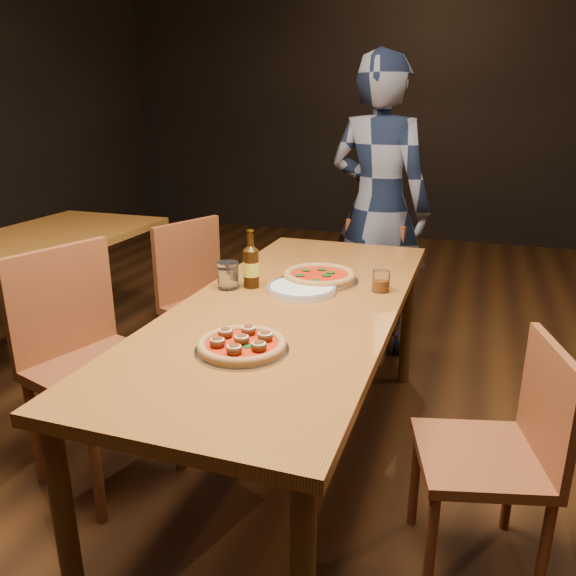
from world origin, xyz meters
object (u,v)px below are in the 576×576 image
(pizza_margherita, at_px, (319,276))
(chair_end, at_px, (357,291))
(table_main, at_px, (292,319))
(chair_main_nw, at_px, (101,367))
(pizza_meatball, at_px, (242,344))
(water_glass, at_px, (228,275))
(plate_stack, at_px, (302,289))
(diner, at_px, (378,208))
(table_left, at_px, (6,261))
(beer_bottle, at_px, (251,267))
(chair_main_sw, at_px, (216,307))
(amber_glass, at_px, (381,281))
(chair_main_e, at_px, (481,455))

(pizza_margherita, bearing_deg, chair_end, 90.87)
(chair_end, bearing_deg, table_main, -71.82)
(chair_main_nw, relative_size, pizza_meatball, 3.37)
(chair_main_nw, distance_m, water_glass, 0.62)
(pizza_meatball, xyz_separation_m, plate_stack, (0.01, 0.59, -0.01))
(diner, bearing_deg, pizza_meatball, 104.87)
(chair_main_nw, xyz_separation_m, pizza_margherita, (0.72, 0.57, 0.28))
(table_left, distance_m, beer_bottle, 1.50)
(chair_main_nw, relative_size, plate_stack, 3.59)
(table_main, relative_size, chair_main_nw, 2.03)
(table_main, distance_m, chair_main_nw, 0.77)
(chair_end, bearing_deg, chair_main_sw, -115.73)
(plate_stack, xyz_separation_m, water_glass, (-0.30, -0.05, 0.04))
(water_glass, bearing_deg, pizza_margherita, 32.75)
(beer_bottle, relative_size, amber_glass, 2.69)
(table_main, distance_m, pizza_meatball, 0.48)
(diner, bearing_deg, table_left, 48.79)
(table_main, distance_m, chair_end, 1.20)
(chair_main_e, xyz_separation_m, plate_stack, (-0.73, 0.41, 0.35))
(beer_bottle, height_order, water_glass, beer_bottle)
(plate_stack, bearing_deg, pizza_margherita, 80.48)
(table_left, distance_m, diner, 2.09)
(beer_bottle, xyz_separation_m, water_glass, (-0.08, -0.04, -0.03))
(water_glass, relative_size, diner, 0.06)
(table_left, distance_m, pizza_meatball, 1.87)
(chair_end, xyz_separation_m, water_glass, (-0.31, -1.10, 0.39))
(chair_main_e, relative_size, water_glass, 7.58)
(pizza_meatball, distance_m, amber_glass, 0.77)
(table_main, distance_m, pizza_margherita, 0.30)
(chair_main_nw, xyz_separation_m, chair_main_sw, (0.09, 0.84, -0.03))
(chair_main_e, height_order, plate_stack, chair_main_e)
(beer_bottle, bearing_deg, chair_end, 77.71)
(chair_main_e, distance_m, beer_bottle, 1.11)
(beer_bottle, bearing_deg, pizza_margherita, 34.48)
(chair_main_nw, relative_size, beer_bottle, 4.20)
(table_main, height_order, amber_glass, amber_glass)
(water_glass, bearing_deg, chair_main_sw, 122.19)
(pizza_meatball, distance_m, beer_bottle, 0.63)
(chair_end, bearing_deg, plate_stack, -71.85)
(chair_main_sw, bearing_deg, table_left, 123.73)
(chair_main_e, height_order, pizza_margherita, chair_main_e)
(chair_main_sw, height_order, chair_main_e, chair_main_sw)
(table_left, xyz_separation_m, chair_main_e, (2.43, -0.59, -0.26))
(chair_end, height_order, diner, diner)
(plate_stack, distance_m, amber_glass, 0.32)
(plate_stack, relative_size, beer_bottle, 1.17)
(chair_end, height_order, water_glass, water_glass)
(table_left, bearing_deg, plate_stack, -6.08)
(chair_main_sw, xyz_separation_m, pizza_margherita, (0.63, -0.27, 0.31))
(plate_stack, bearing_deg, chair_main_e, -29.54)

